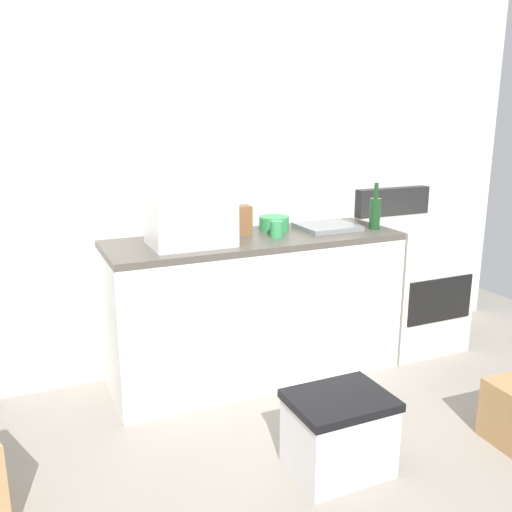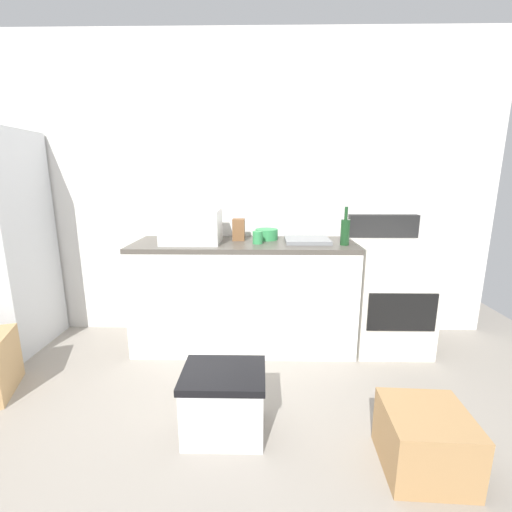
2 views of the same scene
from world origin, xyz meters
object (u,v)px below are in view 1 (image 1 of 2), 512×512
microwave (190,221)px  knife_block (242,220)px  stove_oven (410,281)px  mixing_bowl (274,223)px  storage_bin (339,433)px  wine_bottle (375,212)px  coffee_mug (277,229)px

microwave → knife_block: (0.37, 0.13, -0.05)m
stove_oven → mixing_bowl: 1.14m
stove_oven → storage_bin: (-1.28, -1.09, -0.27)m
stove_oven → wine_bottle: wine_bottle is taller
microwave → coffee_mug: bearing=-2.9°
coffee_mug → mixing_bowl: 0.20m
coffee_mug → mixing_bowl: coffee_mug is taller
microwave → wine_bottle: (1.22, -0.07, -0.03)m
coffee_mug → mixing_bowl: size_ratio=0.53×
knife_block → mixing_bowl: knife_block is taller
storage_bin → wine_bottle: bearing=48.7°
stove_oven → wine_bottle: bearing=-165.2°
coffee_mug → storage_bin: (-0.17, -1.02, -0.76)m
microwave → storage_bin: 1.39m
microwave → coffee_mug: size_ratio=4.60×
stove_oven → microwave: bearing=-178.5°
mixing_bowl → storage_bin: size_ratio=0.41×
stove_oven → knife_block: (-1.26, 0.09, 0.52)m
stove_oven → microwave: size_ratio=2.39×
knife_block → storage_bin: (-0.01, -1.17, -0.80)m
stove_oven → mixing_bowl: stove_oven is taller
coffee_mug → storage_bin: coffee_mug is taller
coffee_mug → knife_block: size_ratio=0.56×
microwave → storage_bin: (0.36, -1.05, -0.84)m
wine_bottle → coffee_mug: wine_bottle is taller
wine_bottle → storage_bin: size_ratio=0.65×
wine_bottle → coffee_mug: (-0.68, 0.04, -0.06)m
coffee_mug → storage_bin: size_ratio=0.22×
coffee_mug → mixing_bowl: bearing=68.4°
coffee_mug → storage_bin: bearing=-99.7°
stove_oven → wine_bottle: 0.70m
stove_oven → coffee_mug: stove_oven is taller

